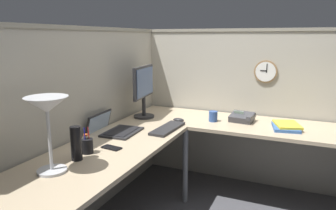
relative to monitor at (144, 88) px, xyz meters
The scene contains 15 objects.
cubicle_wall_back 0.73m from the monitor, 160.32° to the left, with size 2.57×0.12×1.58m.
cubicle_wall_right 1.10m from the monitor, 57.01° to the right, with size 0.12×2.37×1.58m.
desk 0.90m from the monitor, 122.07° to the right, with size 2.35×2.15×0.73m.
monitor is the anchor object (origin of this frame).
laptop 0.60m from the monitor, behind, with size 0.36×0.40×0.22m.
keyboard 0.56m from the monitor, 127.77° to the right, with size 0.43×0.14×0.02m, color #232326.
computer_mouse 0.46m from the monitor, 92.60° to the right, with size 0.06×0.10×0.03m, color #232326.
desk_lamp_dome 1.34m from the monitor, behind, with size 0.24×0.24×0.44m.
pen_cup 1.04m from the monitor, behind, with size 0.08×0.08×0.18m.
cell_phone 0.94m from the monitor, 167.19° to the right, with size 0.07×0.14×0.01m, color black.
thermos_flask 1.15m from the monitor, behind, with size 0.07×0.07×0.22m, color black.
office_phone 0.97m from the monitor, 76.32° to the right, with size 0.21×0.23×0.11m.
book_stack 1.33m from the monitor, 83.60° to the right, with size 0.33×0.27×0.04m.
coffee_mug 0.71m from the monitor, 79.52° to the right, with size 0.08×0.08×0.10m, color #2D4C8C.
wall_clock 1.19m from the monitor, 63.20° to the right, with size 0.04×0.22×0.22m.
Camera 1 is at (-2.35, -0.76, 1.50)m, focal length 33.60 mm.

